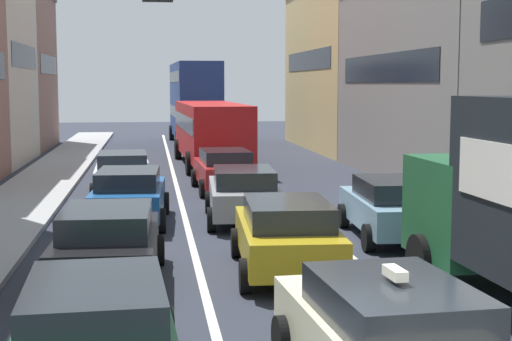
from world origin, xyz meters
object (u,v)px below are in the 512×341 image
object	(u,v)px
taxi_centre_lane_front	(389,336)
hatchback_centre_lane_third	(244,193)
sedan_left_lane_third	(129,195)
sedan_left_lane_fourth	(123,173)
bus_mid_queue_primary	(211,128)
wagon_left_lane_second	(108,243)
sedan_left_lane_front	(96,335)
sedan_right_lane_behind_truck	(393,207)
bus_far_queue_secondary	(194,99)
sedan_centre_lane_second	(287,234)
coupe_centre_lane_fourth	(225,169)

from	to	relation	value
taxi_centre_lane_front	hatchback_centre_lane_third	distance (m)	12.17
sedan_left_lane_third	sedan_left_lane_fourth	bearing A→B (deg)	6.73
bus_mid_queue_primary	wagon_left_lane_second	bearing A→B (deg)	168.17
taxi_centre_lane_front	sedan_left_lane_third	bearing A→B (deg)	11.77
sedan_left_lane_front	sedan_right_lane_behind_truck	size ratio (longest dim) A/B	1.00
bus_mid_queue_primary	sedan_right_lane_behind_truck	bearing A→B (deg)	-171.71
sedan_left_lane_front	hatchback_centre_lane_third	size ratio (longest dim) A/B	1.00
sedan_left_lane_fourth	bus_far_queue_secondary	world-z (taller)	bus_far_queue_secondary
sedan_centre_lane_second	bus_mid_queue_primary	size ratio (longest dim) A/B	0.42
sedan_left_lane_front	sedan_left_lane_third	xyz separation A→B (m)	(0.08, 11.76, 0.00)
hatchback_centre_lane_third	bus_far_queue_secondary	distance (m)	27.60
wagon_left_lane_second	sedan_right_lane_behind_truck	world-z (taller)	same
sedan_left_lane_fourth	wagon_left_lane_second	bearing A→B (deg)	178.98
sedan_left_lane_fourth	taxi_centre_lane_front	bearing A→B (deg)	-169.67
sedan_left_lane_front	hatchback_centre_lane_third	xyz separation A→B (m)	(3.19, 11.65, 0.00)
sedan_left_lane_front	sedan_right_lane_behind_truck	xyz separation A→B (m)	(6.52, 8.82, 0.00)
hatchback_centre_lane_third	wagon_left_lane_second	bearing A→B (deg)	155.20
bus_far_queue_secondary	sedan_right_lane_behind_truck	bearing A→B (deg)	-175.67
sedan_left_lane_front	taxi_centre_lane_front	bearing A→B (deg)	-101.09
sedan_right_lane_behind_truck	bus_mid_queue_primary	xyz separation A→B (m)	(-3.10, 17.10, 0.96)
sedan_centre_lane_second	sedan_left_lane_fourth	bearing A→B (deg)	20.86
bus_mid_queue_primary	bus_far_queue_secondary	distance (m)	13.29
taxi_centre_lane_front	bus_far_queue_secondary	world-z (taller)	bus_far_queue_secondary
sedan_centre_lane_second	bus_far_queue_secondary	distance (m)	33.45
sedan_left_lane_third	bus_mid_queue_primary	size ratio (longest dim) A/B	0.41
sedan_centre_lane_second	sedan_left_lane_third	world-z (taller)	same
sedan_centre_lane_second	bus_far_queue_secondary	xyz separation A→B (m)	(0.10, 33.39, 2.03)
sedan_centre_lane_second	sedan_right_lane_behind_truck	size ratio (longest dim) A/B	1.00
sedan_centre_lane_second	sedan_left_lane_fourth	size ratio (longest dim) A/B	1.01
sedan_left_lane_front	wagon_left_lane_second	size ratio (longest dim) A/B	1.00
sedan_left_lane_third	bus_far_queue_secondary	distance (m)	27.69
taxi_centre_lane_front	sedan_centre_lane_second	xyz separation A→B (m)	(-0.11, 6.30, -0.00)
hatchback_centre_lane_third	bus_far_queue_secondary	size ratio (longest dim) A/B	0.42
sedan_right_lane_behind_truck	bus_far_queue_secondary	bearing A→B (deg)	8.94
sedan_left_lane_fourth	bus_far_queue_secondary	bearing A→B (deg)	-11.16
wagon_left_lane_second	sedan_left_lane_third	world-z (taller)	same
wagon_left_lane_second	coupe_centre_lane_fourth	world-z (taller)	same
hatchback_centre_lane_third	bus_far_queue_secondary	bearing A→B (deg)	2.61
sedan_centre_lane_second	wagon_left_lane_second	bearing A→B (deg)	100.05
sedan_left_lane_front	sedan_centre_lane_second	size ratio (longest dim) A/B	1.00
taxi_centre_lane_front	hatchback_centre_lane_third	bearing A→B (deg)	-2.36
coupe_centre_lane_fourth	hatchback_centre_lane_third	bearing A→B (deg)	177.27
hatchback_centre_lane_third	sedan_left_lane_third	xyz separation A→B (m)	(-3.11, 0.11, 0.00)
bus_far_queue_secondary	wagon_left_lane_second	bearing A→B (deg)	172.48
taxi_centre_lane_front	wagon_left_lane_second	world-z (taller)	taxi_centre_lane_front
sedan_right_lane_behind_truck	bus_far_queue_secondary	xyz separation A→B (m)	(-3.08, 30.34, 2.03)
sedan_right_lane_behind_truck	bus_mid_queue_primary	bearing A→B (deg)	13.43
wagon_left_lane_second	coupe_centre_lane_fourth	distance (m)	12.76
coupe_centre_lane_fourth	sedan_right_lane_behind_truck	bearing A→B (deg)	-161.85
coupe_centre_lane_fourth	sedan_left_lane_fourth	xyz separation A→B (m)	(-3.52, -0.59, 0.00)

